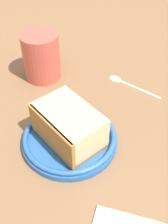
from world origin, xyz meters
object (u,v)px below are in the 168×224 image
object	(u,v)px
teaspoon	(124,81)
tea_mug	(42,56)
cake_slice	(68,126)
small_plate	(70,138)

from	to	relation	value
teaspoon	tea_mug	bearing A→B (deg)	-1.72
cake_slice	tea_mug	xyz separation A→B (cm)	(8.76, -19.26, 1.00)
cake_slice	teaspoon	distance (cm)	21.31
small_plate	tea_mug	xyz separation A→B (cm)	(8.95, -19.06, 4.25)
small_plate	cake_slice	xyz separation A→B (cm)	(0.19, 0.20, 3.25)
cake_slice	teaspoon	world-z (taller)	cake_slice
small_plate	cake_slice	size ratio (longest dim) A/B	1.19
small_plate	teaspoon	world-z (taller)	small_plate
tea_mug	teaspoon	world-z (taller)	tea_mug
small_plate	teaspoon	xyz separation A→B (cm)	(-9.23, -18.51, -0.66)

